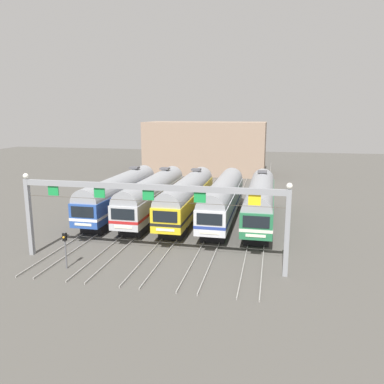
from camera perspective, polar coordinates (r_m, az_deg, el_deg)
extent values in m
plane|color=#4C4944|center=(43.40, -0.70, -4.05)|extent=(160.00, 160.00, 0.00)
cube|color=gray|center=(61.60, -5.16, 0.70)|extent=(0.07, 70.00, 0.15)
cube|color=gray|center=(61.20, -3.88, 0.65)|extent=(0.07, 70.00, 0.15)
cube|color=gray|center=(60.55, -1.53, 0.55)|extent=(0.07, 70.00, 0.15)
cube|color=gray|center=(60.23, -0.20, 0.50)|extent=(0.07, 70.00, 0.15)
cube|color=gray|center=(59.75, 2.22, 0.40)|extent=(0.07, 70.00, 0.15)
cube|color=gray|center=(59.53, 3.58, 0.34)|extent=(0.07, 70.00, 0.15)
cube|color=gray|center=(59.21, 6.06, 0.23)|extent=(0.07, 70.00, 0.15)
cube|color=gray|center=(59.08, 7.44, 0.18)|extent=(0.07, 70.00, 0.15)
cube|color=gray|center=(58.94, 9.95, 0.07)|extent=(0.07, 70.00, 0.15)
cube|color=gray|center=(58.91, 11.34, 0.01)|extent=(0.07, 70.00, 0.15)
cube|color=#284C9E|center=(45.27, -10.68, -0.69)|extent=(2.85, 18.00, 2.35)
cube|color=white|center=(45.35, -10.67, -1.12)|extent=(2.88, 18.02, 0.28)
cylinder|color=gray|center=(45.04, -10.74, 0.77)|extent=(2.74, 17.64, 2.74)
cube|color=black|center=(37.24, -16.04, -2.88)|extent=(2.28, 0.06, 1.03)
cube|color=silver|center=(37.56, -15.93, -4.69)|extent=(1.71, 0.05, 0.24)
cube|color=black|center=(40.14, -14.05, -4.94)|extent=(2.28, 2.60, 1.05)
cube|color=black|center=(51.36, -7.92, -1.07)|extent=(2.28, 2.60, 1.05)
cube|color=#4C4C51|center=(49.40, -8.56, 3.62)|extent=(1.10, 1.10, 0.20)
cube|color=#B2B5BA|center=(43.89, -5.83, -0.93)|extent=(2.85, 18.00, 2.35)
cube|color=#B21E1E|center=(43.97, -5.82, -1.38)|extent=(2.88, 18.02, 0.28)
cylinder|color=gray|center=(43.65, -5.87, 0.57)|extent=(2.74, 17.64, 2.74)
cube|color=black|center=(35.56, -10.30, -3.29)|extent=(2.28, 0.06, 1.03)
cube|color=silver|center=(35.89, -10.22, -5.18)|extent=(1.71, 0.05, 0.24)
cube|color=black|center=(38.58, -8.65, -5.40)|extent=(2.28, 2.60, 1.05)
cube|color=black|center=(50.15, -3.60, -1.29)|extent=(2.28, 2.60, 1.05)
cube|color=#4C4C51|center=(48.15, -4.07, 3.52)|extent=(1.10, 1.10, 0.20)
cube|color=gold|center=(42.85, -0.71, -1.18)|extent=(2.85, 18.00, 2.35)
cube|color=black|center=(42.93, -0.71, -1.64)|extent=(2.88, 18.02, 0.28)
cylinder|color=gray|center=(42.60, -0.71, 0.36)|extent=(2.74, 17.64, 2.74)
cube|color=black|center=(34.26, -4.05, -3.70)|extent=(2.28, 0.06, 1.03)
cube|color=silver|center=(34.61, -4.02, -5.66)|extent=(1.71, 0.05, 0.24)
cube|color=black|center=(37.39, -2.84, -5.83)|extent=(2.28, 2.60, 1.05)
cube|color=black|center=(49.24, 0.91, -1.51)|extent=(2.28, 2.60, 1.05)
cube|color=#4C4C51|center=(47.20, 0.64, 3.38)|extent=(1.10, 1.10, 0.20)
cube|color=silver|center=(42.17, 4.63, -1.43)|extent=(2.85, 18.00, 2.35)
cube|color=navy|center=(42.25, 4.62, -1.90)|extent=(2.88, 18.02, 0.28)
cylinder|color=gray|center=(41.92, 4.65, 0.13)|extent=(2.74, 17.64, 2.74)
cube|color=black|center=(33.40, 2.61, -4.09)|extent=(2.28, 0.06, 1.03)
cube|color=silver|center=(33.76, 2.59, -6.09)|extent=(1.71, 0.05, 0.24)
cube|color=black|center=(36.60, 3.28, -6.23)|extent=(2.28, 2.60, 1.05)
cube|color=black|center=(48.65, 5.57, -1.73)|extent=(2.28, 2.60, 1.05)
cube|color=#236B42|center=(41.86, 10.09, -1.68)|extent=(2.85, 18.00, 2.35)
cube|color=silver|center=(41.94, 10.07, -2.15)|extent=(2.88, 18.02, 0.28)
cylinder|color=gray|center=(41.61, 10.15, -0.10)|extent=(2.74, 17.64, 2.74)
cube|color=black|center=(33.01, 9.53, -4.44)|extent=(2.28, 0.06, 1.03)
cube|color=silver|center=(33.37, 9.46, -6.45)|extent=(1.71, 0.05, 0.24)
cube|color=black|center=(36.25, 9.62, -6.56)|extent=(2.28, 2.60, 1.05)
cube|color=black|center=(48.38, 10.30, -1.94)|extent=(2.28, 2.60, 1.05)
cube|color=#4C4C51|center=(46.30, 10.45, 3.02)|extent=(1.10, 1.10, 0.20)
cube|color=gray|center=(34.67, -23.07, -3.50)|extent=(0.36, 0.36, 6.50)
cube|color=gray|center=(28.57, 13.97, -6.03)|extent=(0.36, 0.36, 6.50)
cube|color=gray|center=(29.29, -6.57, 0.74)|extent=(20.88, 0.32, 0.44)
cube|color=#198C3F|center=(32.84, -19.96, 0.20)|extent=(0.90, 0.08, 0.80)
cube|color=#198C3F|center=(30.91, -13.62, -0.11)|extent=(0.90, 0.08, 0.80)
cube|color=#198C3F|center=(29.41, -6.54, -0.45)|extent=(0.90, 0.08, 0.80)
cube|color=#198C3F|center=(28.41, 1.17, -0.80)|extent=(0.90, 0.08, 0.80)
cube|color=yellow|center=(27.95, 9.29, -1.17)|extent=(0.90, 0.08, 0.80)
sphere|color=white|center=(33.98, -23.54, 2.21)|extent=(0.44, 0.44, 0.44)
sphere|color=white|center=(27.72, 14.33, 0.88)|extent=(0.44, 0.44, 0.44)
cylinder|color=#3F382D|center=(29.52, -6.52, -1.36)|extent=(20.88, 0.03, 0.03)
cylinder|color=#59595E|center=(31.16, -18.32, -8.28)|extent=(0.12, 0.12, 2.90)
cube|color=black|center=(30.81, -18.45, -6.36)|extent=(0.28, 0.24, 0.60)
sphere|color=orange|center=(30.69, -18.58, -6.43)|extent=(0.18, 0.18, 0.18)
cube|color=gray|center=(75.89, 2.04, 6.60)|extent=(23.14, 10.00, 10.07)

